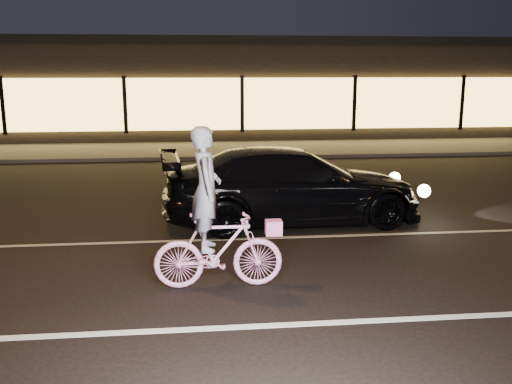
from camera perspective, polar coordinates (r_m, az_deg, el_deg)
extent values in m
plane|color=black|center=(8.36, 7.28, -8.42)|extent=(90.00, 90.00, 0.00)
cube|color=silver|center=(7.02, 10.16, -12.62)|extent=(60.00, 0.12, 0.01)
cube|color=gray|center=(10.21, 4.70, -4.50)|extent=(60.00, 0.10, 0.01)
cube|color=#383533|center=(20.89, -0.96, 4.28)|extent=(30.00, 4.00, 0.12)
cube|color=black|center=(26.69, -2.17, 10.17)|extent=(25.00, 8.00, 4.00)
cube|color=black|center=(26.69, -2.20, 14.57)|extent=(25.40, 8.40, 0.30)
cube|color=#EEBB53|center=(22.62, -1.41, 8.80)|extent=(23.00, 0.15, 2.00)
cube|color=black|center=(23.57, -23.99, 7.91)|extent=(0.15, 0.08, 2.20)
cube|color=black|center=(22.62, -12.96, 8.50)|extent=(0.15, 0.08, 2.20)
cube|color=black|center=(22.54, -1.40, 8.79)|extent=(0.15, 0.08, 2.20)
cube|color=black|center=(23.35, 9.81, 8.74)|extent=(0.15, 0.08, 2.20)
cube|color=black|center=(24.96, 19.90, 8.41)|extent=(0.15, 0.08, 2.20)
imported|color=#FA3DB0|center=(7.77, -3.78, -5.83)|extent=(1.76, 0.50, 1.06)
imported|color=silver|center=(7.55, -5.02, 0.32)|extent=(0.40, 0.60, 1.66)
cube|color=#ED52A6|center=(7.75, 1.78, -3.57)|extent=(0.22, 0.18, 0.20)
imported|color=black|center=(11.03, 3.66, 0.65)|extent=(5.16, 2.43, 1.46)
sphere|color=#FFF2BF|center=(12.45, 13.69, 1.37)|extent=(0.24, 0.24, 0.24)
sphere|color=#FFF2BF|center=(11.27, 16.45, 0.11)|extent=(0.24, 0.24, 0.24)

